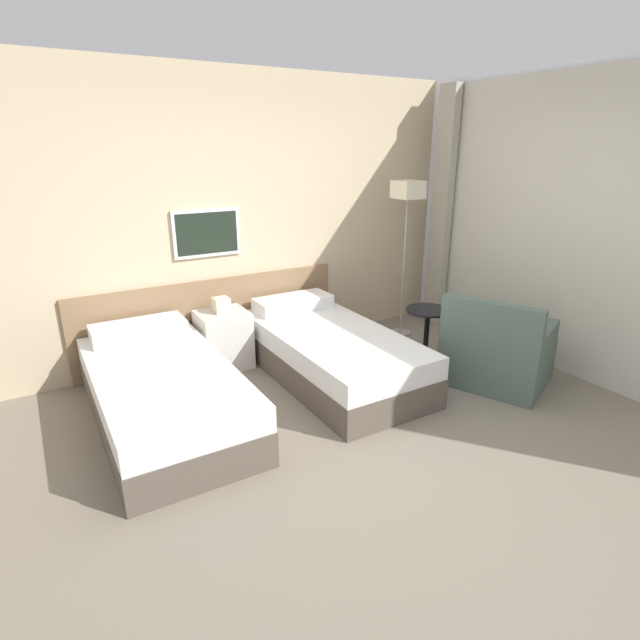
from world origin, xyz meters
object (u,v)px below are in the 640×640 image
(bed_near_window, at_px, (330,352))
(nightstand, at_px, (224,339))
(bed_near_door, at_px, (163,392))
(side_table, at_px, (427,326))
(armchair, at_px, (496,355))
(floor_lamp, at_px, (407,205))

(bed_near_window, bearing_deg, nightstand, 136.72)
(bed_near_door, relative_size, nightstand, 2.84)
(bed_near_door, xyz_separation_m, nightstand, (0.76, 0.71, 0.05))
(side_table, bearing_deg, armchair, -66.75)
(floor_lamp, relative_size, side_table, 2.98)
(bed_near_window, xyz_separation_m, armchair, (1.20, -0.86, 0.03))
(bed_near_window, height_order, floor_lamp, floor_lamp)
(bed_near_window, height_order, nightstand, nightstand)
(nightstand, height_order, side_table, nightstand)
(bed_near_door, bearing_deg, nightstand, 43.28)
(floor_lamp, distance_m, armchair, 1.81)
(bed_near_door, height_order, armchair, armchair)
(bed_near_window, bearing_deg, armchair, -35.71)
(bed_near_door, distance_m, side_table, 2.46)
(bed_near_window, height_order, side_table, bed_near_window)
(bed_near_door, distance_m, nightstand, 1.04)
(bed_near_door, xyz_separation_m, floor_lamp, (2.78, 0.53, 1.20))
(bed_near_window, relative_size, side_table, 3.47)
(side_table, bearing_deg, bed_near_door, 174.30)
(bed_near_window, distance_m, floor_lamp, 1.82)
(bed_near_window, distance_m, side_table, 0.98)
(bed_near_window, distance_m, armchair, 1.48)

